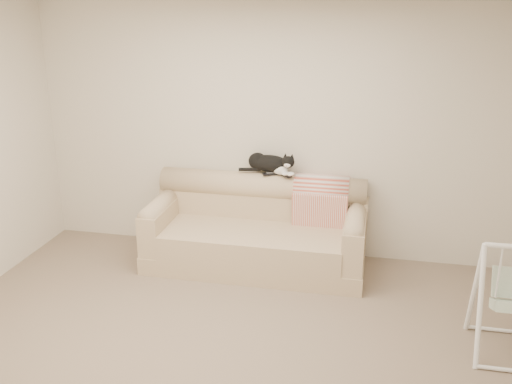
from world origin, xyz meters
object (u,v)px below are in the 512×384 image
(remote_a, at_px, (271,174))
(remote_b, at_px, (285,175))
(sofa, at_px, (257,231))
(tuxedo_cat, at_px, (270,163))

(remote_a, height_order, remote_b, remote_a)
(sofa, xyz_separation_m, tuxedo_cat, (0.08, 0.25, 0.66))
(remote_b, height_order, tuxedo_cat, tuxedo_cat)
(remote_b, distance_m, tuxedo_cat, 0.20)
(sofa, height_order, tuxedo_cat, tuxedo_cat)
(sofa, distance_m, remote_a, 0.61)
(remote_b, xyz_separation_m, tuxedo_cat, (-0.16, 0.04, 0.10))
(sofa, relative_size, remote_b, 13.81)
(remote_a, xyz_separation_m, tuxedo_cat, (-0.02, 0.03, 0.10))
(remote_a, bearing_deg, tuxedo_cat, 124.18)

